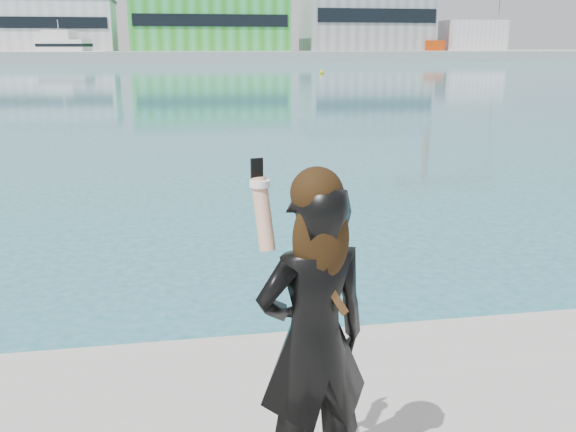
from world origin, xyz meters
name	(u,v)px	position (x,y,z in m)	size (l,w,h in m)	color
far_quay	(169,56)	(0.00, 130.00, 1.00)	(320.00, 40.00, 2.00)	#9E9E99
warehouse_white	(49,25)	(-22.00, 127.98, 6.76)	(24.48, 15.35, 9.50)	silver
warehouse_green	(209,23)	(8.00, 127.98, 7.26)	(30.60, 16.36, 10.50)	green
warehouse_grey_right	(366,19)	(40.00, 127.98, 8.26)	(25.50, 15.35, 12.50)	gray
ancillary_shed	(470,36)	(62.00, 126.00, 5.00)	(12.00, 10.00, 6.00)	silver
flagpole_right	(286,26)	(22.09, 121.00, 6.54)	(1.28, 0.16, 8.00)	silver
motor_yacht	(67,51)	(-17.61, 117.68, 2.08)	(16.34, 9.92, 7.39)	silver
buoy_near	(322,74)	(16.40, 66.55, 0.00)	(0.50, 0.50, 0.50)	#DCBE0B
woman	(314,332)	(0.53, -0.85, 1.66)	(0.66, 0.50, 1.71)	black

